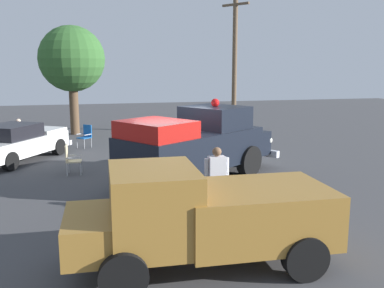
{
  "coord_description": "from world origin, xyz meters",
  "views": [
    {
      "loc": [
        2.72,
        12.99,
        3.66
      ],
      "look_at": [
        -0.53,
        -0.06,
        1.21
      ],
      "focal_mm": 40.32,
      "sensor_mm": 36.0,
      "label": 1
    }
  ],
  "objects_px": {
    "parked_pickup": "(202,215)",
    "spectator_seated": "(19,132)",
    "classic_hot_rod": "(18,142)",
    "lawn_chair_spare": "(86,134)",
    "lawn_chair_by_car": "(70,157)",
    "spectator_standing": "(217,175)",
    "lawn_chair_near_truck": "(20,134)",
    "oak_tree_left": "(72,59)",
    "utility_pole": "(235,62)",
    "vintage_fire_truck": "(197,144)"
  },
  "relations": [
    {
      "from": "spectator_seated",
      "to": "utility_pole",
      "type": "xyz_separation_m",
      "value": [
        -10.96,
        -1.8,
        3.18
      ]
    },
    {
      "from": "parked_pickup",
      "to": "oak_tree_left",
      "type": "distance_m",
      "value": 17.23
    },
    {
      "from": "parked_pickup",
      "to": "utility_pole",
      "type": "height_order",
      "value": "utility_pole"
    },
    {
      "from": "oak_tree_left",
      "to": "utility_pole",
      "type": "xyz_separation_m",
      "value": [
        -8.55,
        1.48,
        -0.11
      ]
    },
    {
      "from": "vintage_fire_truck",
      "to": "lawn_chair_near_truck",
      "type": "relative_size",
      "value": 6.03
    },
    {
      "from": "lawn_chair_near_truck",
      "to": "spectator_seated",
      "type": "distance_m",
      "value": 0.17
    },
    {
      "from": "parked_pickup",
      "to": "lawn_chair_by_car",
      "type": "bearing_deg",
      "value": -71.73
    },
    {
      "from": "spectator_standing",
      "to": "oak_tree_left",
      "type": "distance_m",
      "value": 14.77
    },
    {
      "from": "vintage_fire_truck",
      "to": "lawn_chair_spare",
      "type": "distance_m",
      "value": 7.57
    },
    {
      "from": "classic_hot_rod",
      "to": "lawn_chair_spare",
      "type": "xyz_separation_m",
      "value": [
        -2.56,
        -2.22,
        -0.16
      ]
    },
    {
      "from": "parked_pickup",
      "to": "spectator_seated",
      "type": "xyz_separation_m",
      "value": [
        4.96,
        -13.49,
        -0.29
      ]
    },
    {
      "from": "classic_hot_rod",
      "to": "spectator_seated",
      "type": "xyz_separation_m",
      "value": [
        0.4,
        -3.03,
        -0.05
      ]
    },
    {
      "from": "parked_pickup",
      "to": "utility_pole",
      "type": "distance_m",
      "value": 16.67
    },
    {
      "from": "classic_hot_rod",
      "to": "oak_tree_left",
      "type": "relative_size",
      "value": 0.81
    },
    {
      "from": "classic_hot_rod",
      "to": "spectator_seated",
      "type": "bearing_deg",
      "value": -82.56
    },
    {
      "from": "oak_tree_left",
      "to": "utility_pole",
      "type": "height_order",
      "value": "utility_pole"
    },
    {
      "from": "oak_tree_left",
      "to": "utility_pole",
      "type": "distance_m",
      "value": 8.68
    },
    {
      "from": "classic_hot_rod",
      "to": "lawn_chair_by_car",
      "type": "height_order",
      "value": "classic_hot_rod"
    },
    {
      "from": "lawn_chair_near_truck",
      "to": "spectator_standing",
      "type": "xyz_separation_m",
      "value": [
        -6.09,
        10.82,
        0.37
      ]
    },
    {
      "from": "vintage_fire_truck",
      "to": "lawn_chair_spare",
      "type": "relative_size",
      "value": 6.03
    },
    {
      "from": "lawn_chair_near_truck",
      "to": "lawn_chair_by_car",
      "type": "height_order",
      "value": "same"
    },
    {
      "from": "classic_hot_rod",
      "to": "spectator_standing",
      "type": "distance_m",
      "value": 9.55
    },
    {
      "from": "classic_hot_rod",
      "to": "parked_pickup",
      "type": "relative_size",
      "value": 0.96
    },
    {
      "from": "spectator_standing",
      "to": "parked_pickup",
      "type": "bearing_deg",
      "value": 67.8
    },
    {
      "from": "spectator_seated",
      "to": "lawn_chair_by_car",
      "type": "bearing_deg",
      "value": 112.66
    },
    {
      "from": "vintage_fire_truck",
      "to": "oak_tree_left",
      "type": "height_order",
      "value": "oak_tree_left"
    },
    {
      "from": "vintage_fire_truck",
      "to": "oak_tree_left",
      "type": "bearing_deg",
      "value": -69.61
    },
    {
      "from": "classic_hot_rod",
      "to": "utility_pole",
      "type": "bearing_deg",
      "value": -155.43
    },
    {
      "from": "lawn_chair_by_car",
      "to": "lawn_chair_spare",
      "type": "distance_m",
      "value": 5.02
    },
    {
      "from": "vintage_fire_truck",
      "to": "lawn_chair_spare",
      "type": "height_order",
      "value": "vintage_fire_truck"
    },
    {
      "from": "lawn_chair_near_truck",
      "to": "lawn_chair_spare",
      "type": "bearing_deg",
      "value": 162.38
    },
    {
      "from": "vintage_fire_truck",
      "to": "lawn_chair_by_car",
      "type": "bearing_deg",
      "value": -23.22
    },
    {
      "from": "lawn_chair_by_car",
      "to": "lawn_chair_spare",
      "type": "relative_size",
      "value": 1.0
    },
    {
      "from": "lawn_chair_near_truck",
      "to": "classic_hot_rod",
      "type": "bearing_deg",
      "value": 96.89
    },
    {
      "from": "lawn_chair_spare",
      "to": "oak_tree_left",
      "type": "bearing_deg",
      "value": -82.32
    },
    {
      "from": "vintage_fire_truck",
      "to": "lawn_chair_by_car",
      "type": "height_order",
      "value": "vintage_fire_truck"
    },
    {
      "from": "lawn_chair_spare",
      "to": "lawn_chair_near_truck",
      "type": "bearing_deg",
      "value": -17.62
    },
    {
      "from": "classic_hot_rod",
      "to": "oak_tree_left",
      "type": "bearing_deg",
      "value": -107.68
    },
    {
      "from": "classic_hot_rod",
      "to": "lawn_chair_by_car",
      "type": "bearing_deg",
      "value": 126.2
    },
    {
      "from": "parked_pickup",
      "to": "oak_tree_left",
      "type": "xyz_separation_m",
      "value": [
        2.55,
        -16.77,
        3.0
      ]
    },
    {
      "from": "lawn_chair_near_truck",
      "to": "oak_tree_left",
      "type": "relative_size",
      "value": 0.18
    },
    {
      "from": "utility_pole",
      "to": "lawn_chair_by_car",
      "type": "bearing_deg",
      "value": 41.65
    },
    {
      "from": "spectator_standing",
      "to": "lawn_chair_near_truck",
      "type": "bearing_deg",
      "value": -60.63
    },
    {
      "from": "spectator_seated",
      "to": "lawn_chair_spare",
      "type": "bearing_deg",
      "value": 164.78
    },
    {
      "from": "lawn_chair_near_truck",
      "to": "oak_tree_left",
      "type": "height_order",
      "value": "oak_tree_left"
    },
    {
      "from": "vintage_fire_truck",
      "to": "spectator_standing",
      "type": "xyz_separation_m",
      "value": [
        0.32,
        3.18,
        -0.23
      ]
    },
    {
      "from": "lawn_chair_spare",
      "to": "lawn_chair_by_car",
      "type": "bearing_deg",
      "value": 83.83
    },
    {
      "from": "lawn_chair_spare",
      "to": "spectator_standing",
      "type": "height_order",
      "value": "spectator_standing"
    },
    {
      "from": "vintage_fire_truck",
      "to": "lawn_chair_near_truck",
      "type": "bearing_deg",
      "value": -50.03
    },
    {
      "from": "classic_hot_rod",
      "to": "lawn_chair_spare",
      "type": "relative_size",
      "value": 4.59
    }
  ]
}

